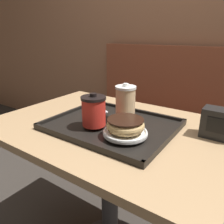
# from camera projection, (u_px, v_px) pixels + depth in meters

# --- Properties ---
(wall_behind) EXTENTS (8.00, 0.05, 2.40)m
(wall_behind) POSITION_uv_depth(u_px,v_px,m) (195.00, 17.00, 1.61)
(wall_behind) COLOR #9E6B4C
(wall_behind) RESTS_ON ground_plane
(booth_bench) EXTENTS (1.24, 0.44, 1.00)m
(booth_bench) POSITION_uv_depth(u_px,v_px,m) (161.00, 134.00, 1.78)
(booth_bench) COLOR brown
(booth_bench) RESTS_ON ground_plane
(cafe_table) EXTENTS (0.96, 0.68, 0.73)m
(cafe_table) POSITION_uv_depth(u_px,v_px,m) (110.00, 157.00, 0.97)
(cafe_table) COLOR tan
(cafe_table) RESTS_ON ground_plane
(serving_tray) EXTENTS (0.48, 0.39, 0.02)m
(serving_tray) POSITION_uv_depth(u_px,v_px,m) (112.00, 125.00, 0.88)
(serving_tray) COLOR black
(serving_tray) RESTS_ON cafe_table
(coffee_cup_front) EXTENTS (0.10, 0.10, 0.13)m
(coffee_cup_front) POSITION_uv_depth(u_px,v_px,m) (94.00, 111.00, 0.83)
(coffee_cup_front) COLOR red
(coffee_cup_front) RESTS_ON serving_tray
(coffee_cup_rear) EXTENTS (0.08, 0.08, 0.15)m
(coffee_cup_rear) POSITION_uv_depth(u_px,v_px,m) (125.00, 103.00, 0.88)
(coffee_cup_rear) COLOR #E0B784
(coffee_cup_rear) RESTS_ON serving_tray
(plate_with_chocolate_donut) EXTENTS (0.16, 0.16, 0.01)m
(plate_with_chocolate_donut) POSITION_uv_depth(u_px,v_px,m) (125.00, 132.00, 0.76)
(plate_with_chocolate_donut) COLOR white
(plate_with_chocolate_donut) RESTS_ON serving_tray
(donut_chocolate_glazed) EXTENTS (0.13, 0.13, 0.04)m
(donut_chocolate_glazed) POSITION_uv_depth(u_px,v_px,m) (125.00, 125.00, 0.75)
(donut_chocolate_glazed) COLOR #DBB270
(donut_chocolate_glazed) RESTS_ON plate_with_chocolate_donut
(spoon) EXTENTS (0.12, 0.11, 0.01)m
(spoon) POSITION_uv_depth(u_px,v_px,m) (104.00, 111.00, 0.98)
(spoon) COLOR silver
(spoon) RESTS_ON serving_tray
(napkin_dispenser) EXTENTS (0.12, 0.08, 0.11)m
(napkin_dispenser) POSITION_uv_depth(u_px,v_px,m) (219.00, 124.00, 0.78)
(napkin_dispenser) COLOR black
(napkin_dispenser) RESTS_ON cafe_table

